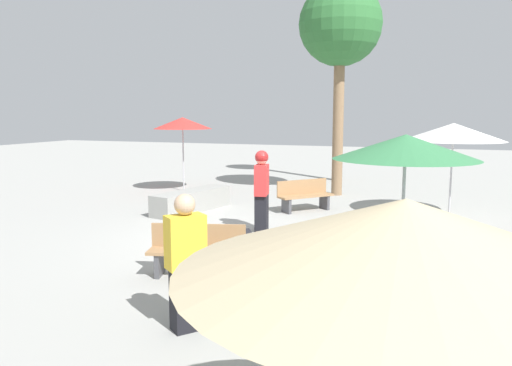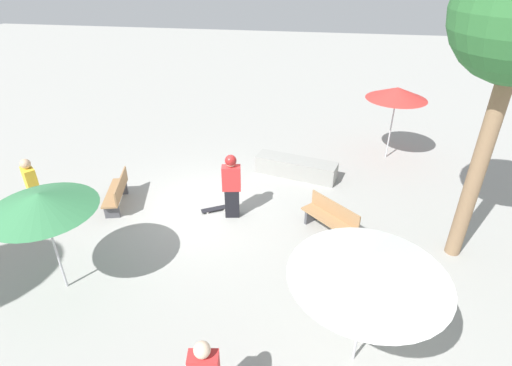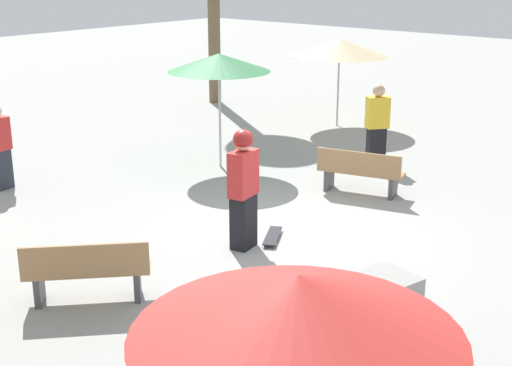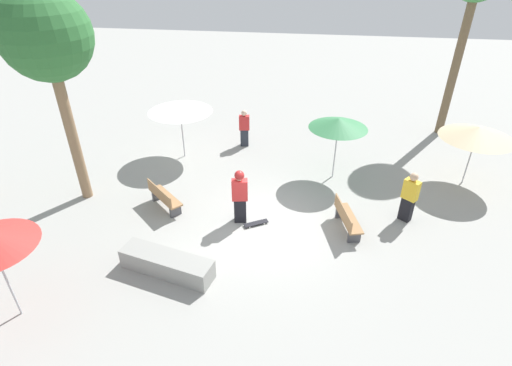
% 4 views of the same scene
% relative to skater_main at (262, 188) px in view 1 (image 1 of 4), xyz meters
% --- Properties ---
extents(ground_plane, '(60.00, 60.00, 0.00)m').
position_rel_skater_main_xyz_m(ground_plane, '(-0.17, -0.86, -1.00)').
color(ground_plane, '#9E9E99').
extents(skater_main, '(0.36, 0.53, 1.86)m').
position_rel_skater_main_xyz_m(skater_main, '(0.00, 0.00, 0.00)').
color(skater_main, black).
rests_on(skater_main, ground_plane).
extents(skateboard, '(0.57, 0.79, 0.07)m').
position_rel_skater_main_xyz_m(skateboard, '(-0.14, -0.53, -0.94)').
color(skateboard, black).
rests_on(skateboard, ground_plane).
extents(concrete_ledge, '(1.27, 2.71, 0.58)m').
position_rel_skater_main_xyz_m(concrete_ledge, '(-2.59, 1.55, -0.71)').
color(concrete_ledge, gray).
rests_on(concrete_ledge, ground_plane).
extents(bench_near, '(1.66, 0.84, 0.85)m').
position_rel_skater_main_xyz_m(bench_near, '(0.03, -3.34, -0.57)').
color(bench_near, '#47474C').
rests_on(bench_near, ground_plane).
extents(bench_far, '(1.41, 1.48, 0.85)m').
position_rel_skater_main_xyz_m(bench_far, '(0.34, 2.66, -0.57)').
color(bench_far, '#47474C').
rests_on(bench_far, ground_plane).
extents(shade_umbrella_red, '(2.00, 2.00, 2.54)m').
position_rel_skater_main_xyz_m(shade_umbrella_red, '(-4.47, 4.63, 1.34)').
color(shade_umbrella_red, '#B7B7BC').
rests_on(shade_umbrella_red, ground_plane).
extents(shade_umbrella_tan, '(2.54, 2.54, 2.25)m').
position_rel_skater_main_xyz_m(shade_umbrella_tan, '(3.55, -7.82, 1.03)').
color(shade_umbrella_tan, '#B7B7BC').
rests_on(shade_umbrella_tan, ground_plane).
extents(shade_umbrella_green, '(2.12, 2.12, 2.39)m').
position_rel_skater_main_xyz_m(shade_umbrella_green, '(3.27, -3.00, 1.20)').
color(shade_umbrella_green, '#B7B7BC').
rests_on(shade_umbrella_green, ground_plane).
extents(shade_umbrella_white, '(2.55, 2.55, 2.43)m').
position_rel_skater_main_xyz_m(shade_umbrella_white, '(4.08, 3.11, 1.20)').
color(shade_umbrella_white, '#B7B7BC').
rests_on(shade_umbrella_white, ground_plane).
extents(palm_tree_far_back, '(2.63, 2.63, 6.78)m').
position_rel_skater_main_xyz_m(palm_tree_far_back, '(0.66, 5.63, 4.37)').
color(palm_tree_far_back, '#896B4C').
rests_on(palm_tree_far_back, ground_plane).
extents(palm_tree_left, '(1.85, 1.85, 8.06)m').
position_rel_skater_main_xyz_m(palm_tree_left, '(-0.01, 9.19, 5.72)').
color(palm_tree_left, brown).
rests_on(palm_tree_left, ground_plane).
extents(bystander_watching, '(0.50, 0.53, 1.73)m').
position_rel_skater_main_xyz_m(bystander_watching, '(0.85, -5.27, -0.14)').
color(bystander_watching, black).
rests_on(bystander_watching, ground_plane).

